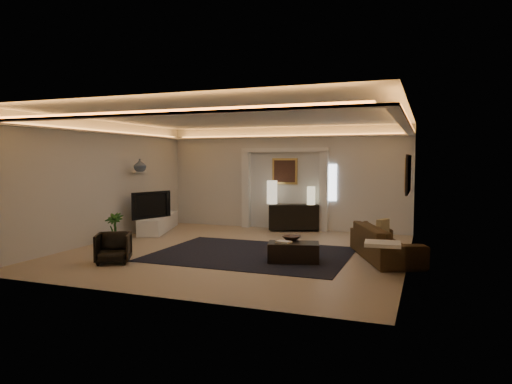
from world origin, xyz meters
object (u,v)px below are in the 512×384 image
(coffee_table, at_px, (294,252))
(armchair, at_px, (113,248))
(console, at_px, (293,217))
(sofa, at_px, (385,242))

(coffee_table, relative_size, armchair, 1.52)
(console, bearing_deg, sofa, -66.13)
(console, xyz_separation_m, armchair, (-2.14, -5.05, -0.11))
(armchair, bearing_deg, sofa, -3.93)
(console, distance_m, armchair, 5.48)
(coffee_table, bearing_deg, sofa, 15.98)
(console, distance_m, sofa, 3.93)
(sofa, xyz_separation_m, coffee_table, (-1.63, -0.96, -0.13))
(sofa, xyz_separation_m, armchair, (-4.85, -2.21, -0.04))
(coffee_table, distance_m, armchair, 3.46)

